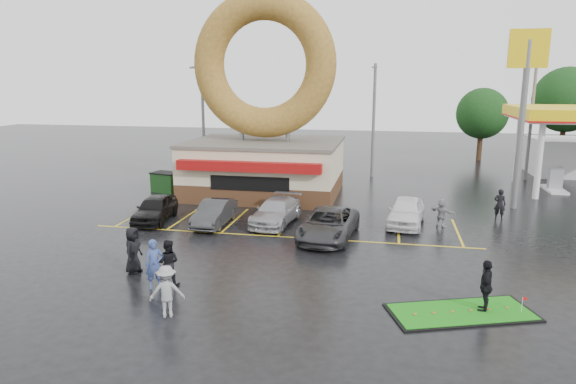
% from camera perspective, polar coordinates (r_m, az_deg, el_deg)
% --- Properties ---
extents(ground, '(120.00, 120.00, 0.00)m').
position_cam_1_polar(ground, '(22.84, -3.02, -7.45)').
color(ground, black).
rests_on(ground, ground).
extents(donut_shop, '(10.20, 8.70, 13.50)m').
position_cam_1_polar(donut_shop, '(34.95, -2.63, 6.98)').
color(donut_shop, '#472B19').
rests_on(donut_shop, ground).
extents(shell_sign, '(2.20, 0.36, 10.60)m').
position_cam_1_polar(shell_sign, '(33.68, 24.85, 10.64)').
color(shell_sign, slate).
rests_on(shell_sign, ground).
extents(streetlight_left, '(0.40, 2.21, 9.00)m').
position_cam_1_polar(streetlight_left, '(43.63, -9.46, 8.32)').
color(streetlight_left, slate).
rests_on(streetlight_left, ground).
extents(streetlight_mid, '(0.40, 2.21, 9.00)m').
position_cam_1_polar(streetlight_mid, '(41.85, 9.49, 8.15)').
color(streetlight_mid, slate).
rests_on(streetlight_mid, ground).
extents(streetlight_right, '(0.40, 2.21, 9.00)m').
position_cam_1_polar(streetlight_right, '(44.12, 25.44, 7.34)').
color(streetlight_right, slate).
rests_on(streetlight_right, ground).
extents(tree_far_c, '(6.30, 6.30, 9.00)m').
position_cam_1_polar(tree_far_c, '(57.30, 28.55, 8.99)').
color(tree_far_c, '#332114').
rests_on(tree_far_c, ground).
extents(tree_far_d, '(4.90, 4.90, 7.00)m').
position_cam_1_polar(tree_far_d, '(53.60, 20.76, 8.15)').
color(tree_far_d, '#332114').
rests_on(tree_far_d, ground).
extents(car_black, '(2.24, 4.44, 1.45)m').
position_cam_1_polar(car_black, '(29.47, -14.56, -1.80)').
color(car_black, black).
rests_on(car_black, ground).
extents(car_dgrey, '(1.44, 4.09, 1.34)m').
position_cam_1_polar(car_dgrey, '(28.13, -8.17, -2.30)').
color(car_dgrey, '#2E2E30').
rests_on(car_dgrey, ground).
extents(car_silver, '(2.43, 4.87, 1.36)m').
position_cam_1_polar(car_silver, '(28.12, -1.34, -2.17)').
color(car_silver, '#9A9A9F').
rests_on(car_silver, ground).
extents(car_grey, '(2.93, 5.48, 1.47)m').
position_cam_1_polar(car_grey, '(25.57, 4.51, -3.57)').
color(car_grey, '#333336').
rests_on(car_grey, ground).
extents(car_white, '(2.34, 4.64, 1.51)m').
position_cam_1_polar(car_white, '(28.50, 12.99, -2.13)').
color(car_white, white).
rests_on(car_white, ground).
extents(person_blue, '(0.83, 0.72, 1.91)m').
position_cam_1_polar(person_blue, '(20.10, -14.63, -7.77)').
color(person_blue, navy).
rests_on(person_blue, ground).
extents(person_blackjkt, '(0.92, 0.74, 1.80)m').
position_cam_1_polar(person_blackjkt, '(20.30, -13.17, -7.65)').
color(person_blackjkt, black).
rests_on(person_blackjkt, ground).
extents(person_hoodie, '(1.31, 1.02, 1.78)m').
position_cam_1_polar(person_hoodie, '(17.74, -13.33, -10.69)').
color(person_hoodie, gray).
rests_on(person_hoodie, ground).
extents(person_bystander, '(0.67, 0.97, 1.92)m').
position_cam_1_polar(person_bystander, '(21.92, -16.85, -6.19)').
color(person_bystander, black).
rests_on(person_bystander, ground).
extents(person_cameraman, '(0.68, 1.16, 1.85)m').
position_cam_1_polar(person_cameraman, '(18.82, 21.13, -9.74)').
color(person_cameraman, black).
rests_on(person_cameraman, ground).
extents(person_walker_near, '(1.41, 1.20, 1.53)m').
position_cam_1_polar(person_walker_near, '(28.71, 16.69, -2.22)').
color(person_walker_near, gray).
rests_on(person_walker_near, ground).
extents(person_walker_far, '(0.74, 0.61, 1.76)m').
position_cam_1_polar(person_walker_far, '(31.24, 22.47, -1.27)').
color(person_walker_far, black).
rests_on(person_walker_far, ground).
extents(dumpster, '(2.04, 1.61, 1.30)m').
position_cam_1_polar(dumpster, '(37.18, -13.41, 1.04)').
color(dumpster, '#1D491C').
rests_on(dumpster, ground).
extents(putting_green, '(5.29, 3.63, 0.61)m').
position_cam_1_polar(putting_green, '(18.77, 18.71, -12.55)').
color(putting_green, black).
rests_on(putting_green, ground).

